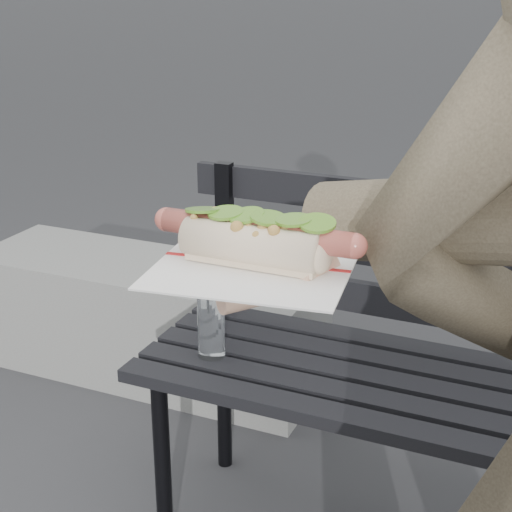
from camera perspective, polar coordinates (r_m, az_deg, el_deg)
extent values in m
cylinder|color=black|center=(1.96, -6.82, -14.66)|extent=(0.04, 0.04, 0.45)
cylinder|color=black|center=(2.21, -2.33, -10.06)|extent=(0.04, 0.04, 0.45)
cube|color=black|center=(1.63, 14.05, -13.12)|extent=(1.50, 0.07, 0.03)
cube|color=black|center=(1.70, 14.61, -11.53)|extent=(1.50, 0.07, 0.03)
cube|color=black|center=(1.78, 15.12, -10.07)|extent=(1.50, 0.07, 0.03)
cube|color=black|center=(1.86, 15.58, -8.74)|extent=(1.50, 0.07, 0.03)
cube|color=black|center=(1.94, 16.00, -7.51)|extent=(1.50, 0.07, 0.03)
cube|color=black|center=(2.03, -2.27, 1.04)|extent=(0.04, 0.03, 0.42)
cube|color=black|center=(1.92, 16.44, -4.34)|extent=(1.50, 0.02, 0.08)
cube|color=black|center=(1.87, 16.84, -0.72)|extent=(1.50, 0.02, 0.08)
cube|color=black|center=(1.83, 17.26, 3.09)|extent=(1.50, 0.02, 0.08)
cylinder|color=white|center=(1.83, -3.29, -4.57)|extent=(0.06, 0.06, 0.19)
cylinder|color=white|center=(1.78, -3.36, -1.52)|extent=(0.03, 0.03, 0.02)
cube|color=slate|center=(2.73, -7.86, -4.50)|extent=(1.20, 0.40, 0.40)
cylinder|color=#D8A384|center=(0.78, 3.01, -1.56)|extent=(0.09, 0.08, 0.07)
ellipsoid|color=#D8A384|center=(0.78, 0.00, -1.71)|extent=(0.10, 0.11, 0.03)
cylinder|color=#D8A384|center=(0.78, -4.59, -1.72)|extent=(0.05, 0.02, 0.02)
cylinder|color=#D8A384|center=(0.80, -3.92, -1.22)|extent=(0.05, 0.02, 0.02)
cylinder|color=#D8A384|center=(0.81, -3.27, -0.74)|extent=(0.05, 0.02, 0.02)
cylinder|color=#D8A384|center=(0.83, -2.65, -0.28)|extent=(0.05, 0.02, 0.02)
cylinder|color=#D8A384|center=(0.73, -1.01, -3.19)|extent=(0.04, 0.05, 0.02)
cube|color=white|center=(0.78, 0.00, -0.55)|extent=(0.21, 0.21, 0.00)
cube|color=#B21E1E|center=(0.78, 0.00, -0.44)|extent=(0.19, 0.03, 0.00)
cylinder|color=#B85447|center=(0.77, 0.00, 1.75)|extent=(0.20, 0.02, 0.02)
sphere|color=#B85447|center=(0.81, -6.51, 2.66)|extent=(0.03, 0.02, 0.02)
sphere|color=#B85447|center=(0.73, 7.18, 0.72)|extent=(0.03, 0.02, 0.02)
sphere|color=#9E6B2D|center=(0.79, -2.97, 3.16)|extent=(0.01, 0.01, 0.01)
sphere|color=#9E6B2D|center=(0.75, 2.07, 1.95)|extent=(0.01, 0.01, 0.01)
sphere|color=#9E6B2D|center=(0.74, 3.77, 1.95)|extent=(0.01, 0.01, 0.01)
sphere|color=#9E6B2D|center=(0.78, -2.65, 2.23)|extent=(0.01, 0.01, 0.01)
sphere|color=#9E6B2D|center=(0.75, 4.14, 1.95)|extent=(0.01, 0.01, 0.01)
sphere|color=#9E6B2D|center=(0.77, -4.82, 2.05)|extent=(0.01, 0.01, 0.01)
sphere|color=#9E6B2D|center=(0.75, 0.55, 1.72)|extent=(0.01, 0.01, 0.01)
sphere|color=#9E6B2D|center=(0.78, -0.98, 2.31)|extent=(0.01, 0.01, 0.01)
sphere|color=#9E6B2D|center=(0.80, -1.63, 2.99)|extent=(0.01, 0.01, 0.01)
sphere|color=#9E6B2D|center=(0.78, -1.39, 2.43)|extent=(0.01, 0.01, 0.01)
sphere|color=#9E6B2D|center=(0.79, -3.88, 2.96)|extent=(0.01, 0.01, 0.01)
sphere|color=#9E6B2D|center=(0.74, 1.10, 1.93)|extent=(0.01, 0.01, 0.01)
sphere|color=#9E6B2D|center=(0.75, 4.59, 1.74)|extent=(0.01, 0.01, 0.01)
sphere|color=#9E6B2D|center=(0.73, 1.32, 1.83)|extent=(0.01, 0.01, 0.01)
sphere|color=#9E6B2D|center=(0.75, -0.55, 2.07)|extent=(0.01, 0.01, 0.01)
sphere|color=#9E6B2D|center=(0.78, -0.62, 2.46)|extent=(0.01, 0.01, 0.01)
sphere|color=#9E6B2D|center=(0.78, -4.54, 2.81)|extent=(0.01, 0.01, 0.01)
sphere|color=#9E6B2D|center=(0.75, -1.39, 2.09)|extent=(0.01, 0.01, 0.01)
sphere|color=#9E6B2D|center=(0.76, 0.11, 1.81)|extent=(0.01, 0.01, 0.01)
sphere|color=#9E6B2D|center=(0.77, -1.44, 2.19)|extent=(0.01, 0.01, 0.01)
sphere|color=#9E6B2D|center=(0.74, 0.03, 1.43)|extent=(0.01, 0.01, 0.01)
sphere|color=#9E6B2D|center=(0.75, 0.47, 2.01)|extent=(0.01, 0.01, 0.01)
cylinder|color=#5A9228|center=(0.79, -3.88, 3.36)|extent=(0.04, 0.04, 0.01)
cylinder|color=#5A9228|center=(0.78, -2.23, 3.16)|extent=(0.04, 0.04, 0.01)
cylinder|color=#5A9228|center=(0.77, -0.71, 2.99)|extent=(0.04, 0.04, 0.01)
cylinder|color=#5A9228|center=(0.76, 0.91, 2.79)|extent=(0.04, 0.04, 0.01)
cylinder|color=#5A9228|center=(0.75, 2.77, 2.64)|extent=(0.04, 0.04, 0.01)
cylinder|color=#5A9228|center=(0.74, 4.48, 2.40)|extent=(0.04, 0.04, 0.01)
cube|color=brown|center=(3.32, -2.78, -3.32)|extent=(0.05, 0.04, 0.00)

